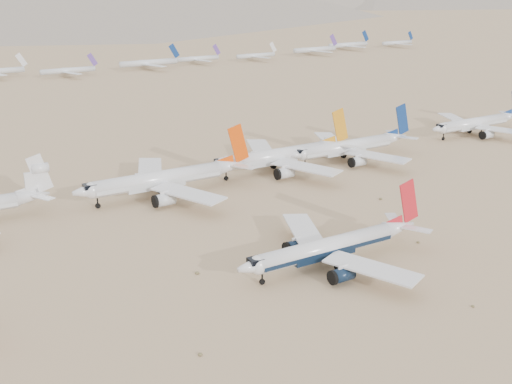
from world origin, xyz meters
TOP-DOWN VIEW (x-y plane):
  - ground at (0.00, 0.00)m, footprint 7000.00×7000.00m
  - main_airliner at (-1.44, 2.62)m, footprint 48.25×47.13m
  - row2_navy_widebody at (57.33, 68.88)m, footprint 50.80×49.68m
  - row2_gold_tail at (28.54, 70.79)m, footprint 53.21×52.04m
  - row2_orange_tail at (-15.01, 67.04)m, footprint 53.66×52.50m
  - row2_blue_far at (126.35, 71.99)m, footprint 48.67×47.58m
  - distant_storage_row at (21.72, 323.85)m, footprint 615.09×61.91m
  - desert_scrub at (-11.08, -26.49)m, footprint 247.37×121.67m

SIDE VIEW (x-z plane):
  - ground at x=0.00m, z-range 0.00..0.00m
  - desert_scrub at x=-11.08m, z-range -0.03..0.60m
  - distant_storage_row at x=21.72m, z-range -2.77..11.44m
  - main_airliner at x=-1.44m, z-range -3.83..13.20m
  - row2_blue_far at x=126.35m, z-range -3.83..13.46m
  - row2_navy_widebody at x=57.33m, z-range -3.99..14.08m
  - row2_gold_tail at x=28.54m, z-range -4.18..14.77m
  - row2_orange_tail at x=-15.01m, z-range -4.20..14.94m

